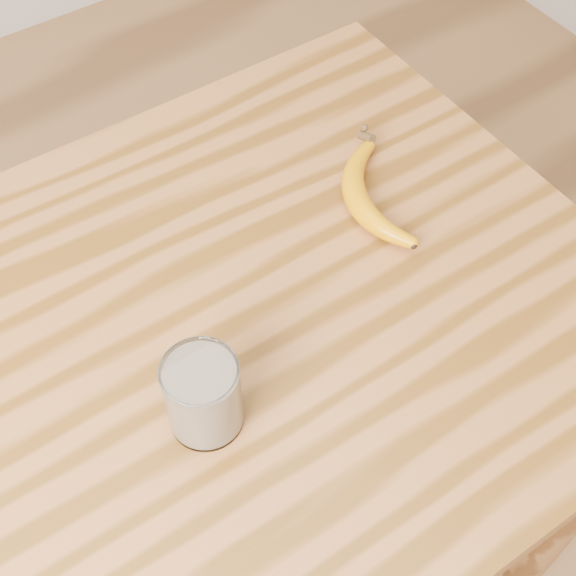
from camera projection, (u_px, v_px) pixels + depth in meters
room at (65, 46)px, 0.57m from camera, size 4.04×4.04×2.70m
table at (165, 419)px, 1.04m from camera, size 1.20×0.80×0.90m
smoothie_glass at (203, 395)px, 0.85m from camera, size 0.08×0.08×0.10m
banana at (356, 198)px, 1.07m from camera, size 0.19×0.29×0.03m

